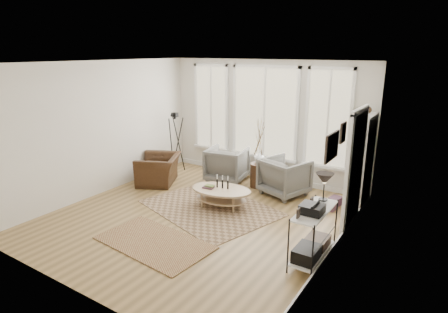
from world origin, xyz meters
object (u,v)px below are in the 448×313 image
Objects in this scene: side_table at (259,156)px; accent_chair at (159,169)px; bookcase at (361,161)px; armchair_left at (227,164)px; low_shelf at (314,229)px; coffee_table at (221,193)px; armchair_right at (285,177)px.

side_table reaches higher than accent_chair.
bookcase is 2.26m from side_table.
bookcase is at bearing 172.60° from armchair_left.
low_shelf is 0.82× the size of side_table.
coffee_table is 0.86× the size of side_table.
armchair_right is at bearing 81.11° from accent_chair.
armchair_left is 1.01× the size of armchair_right.
low_shelf is at bearing -22.15° from coffee_table.
accent_chair is (-2.86, -0.94, -0.07)m from armchair_right.
side_table reaches higher than armchair_right.
armchair_left is at bearing 142.13° from low_shelf.
low_shelf reaches higher than accent_chair.
bookcase is 1.52× the size of coffee_table.
bookcase reaches higher than side_table.
accent_chair reaches higher than coffee_table.
armchair_left reaches higher than coffee_table.
armchair_left is 0.88× the size of accent_chair.
armchair_left is at bearing 15.55° from armchair_right.
armchair_left is at bearing 101.20° from accent_chair.
bookcase is 1.58× the size of low_shelf.
side_table reaches higher than low_shelf.
coffee_table is at bearing 107.38° from armchair_left.
armchair_right is (-1.53, -0.25, -0.54)m from bookcase.
bookcase reaches higher than armchair_right.
low_shelf is 1.24× the size of accent_chair.
accent_chair is at bearing 27.89° from armchair_left.
armchair_right is (1.56, -0.08, -0.00)m from armchair_left.
armchair_left is 1.56m from armchair_right.
bookcase is at bearing 34.31° from coffee_table.
side_table is (0.09, 1.46, 0.45)m from coffee_table.
armchair_right reaches higher than accent_chair.
low_shelf is 2.47m from coffee_table.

